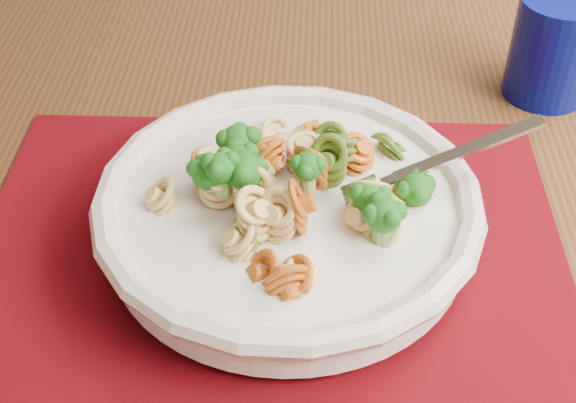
{
  "coord_description": "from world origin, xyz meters",
  "views": [
    {
      "loc": [
        -0.87,
        -0.19,
        1.2
      ],
      "look_at": [
        -0.83,
        0.24,
        0.83
      ],
      "focal_mm": 50.0,
      "sensor_mm": 36.0,
      "label": 1
    }
  ],
  "objects": [
    {
      "name": "fork",
      "position": [
        -0.78,
        0.24,
        0.83
      ],
      "size": [
        0.18,
        0.04,
        0.08
      ],
      "primitive_type": null,
      "rotation": [
        0.0,
        -0.35,
        0.08
      ],
      "color": "silver",
      "rests_on": "pasta_bowl"
    },
    {
      "name": "dining_table",
      "position": [
        -0.79,
        0.26,
        0.69
      ],
      "size": [
        1.65,
        1.18,
        0.78
      ],
      "rotation": [
        0.0,
        0.0,
        -0.14
      ],
      "color": "#532D17",
      "rests_on": "ground"
    },
    {
      "name": "tumbler",
      "position": [
        -0.57,
        0.41,
        0.83
      ],
      "size": [
        0.08,
        0.08,
        0.1
      ],
      "primitive_type": "cylinder",
      "color": "#040B58",
      "rests_on": "dining_table"
    },
    {
      "name": "placemat",
      "position": [
        -0.85,
        0.22,
        0.78
      ],
      "size": [
        0.47,
        0.39,
        0.0
      ],
      "primitive_type": "cube",
      "rotation": [
        0.0,
        0.0,
        -0.13
      ],
      "color": "#520309",
      "rests_on": "dining_table"
    },
    {
      "name": "pasta_bowl",
      "position": [
        -0.83,
        0.24,
        0.82
      ],
      "size": [
        0.28,
        0.28,
        0.05
      ],
      "color": "silver",
      "rests_on": "placemat"
    },
    {
      "name": "pasta_broccoli_heap",
      "position": [
        -0.83,
        0.24,
        0.83
      ],
      "size": [
        0.24,
        0.24,
        0.06
      ],
      "primitive_type": null,
      "color": "#EBC574",
      "rests_on": "pasta_bowl"
    }
  ]
}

